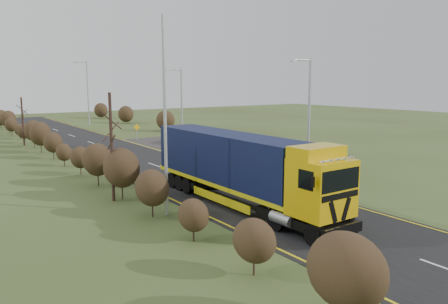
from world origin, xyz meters
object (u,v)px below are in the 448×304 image
Objects in this scene: car_blue_sedan at (183,137)px; streetlight_near at (308,116)px; speed_sign at (182,136)px; car_red_hatchback at (187,143)px; lorry at (240,165)px.

streetlight_near is at bearing 96.26° from car_blue_sedan.
car_blue_sedan is at bearing 60.06° from speed_sign.
car_blue_sedan is 21.71m from streetlight_near.
car_red_hatchback is 4.54m from car_blue_sedan.
car_blue_sedan is at bearing 83.25° from streetlight_near.
car_red_hatchback is 0.43× the size of streetlight_near.
car_red_hatchback is 1.54× the size of speed_sign.
lorry is at bearing 87.59° from car_red_hatchback.
lorry is 18.41m from speed_sign.
lorry is 6.26× the size of speed_sign.
lorry is at bearing -109.39° from speed_sign.
car_blue_sedan is (9.54, 23.30, -1.53)m from lorry.
speed_sign reaches higher than car_red_hatchback.
streetlight_near is at bearing 107.22° from car_red_hatchback.
lorry is 1.75× the size of streetlight_near.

